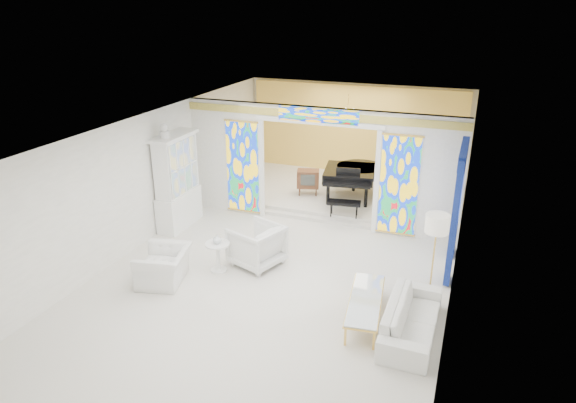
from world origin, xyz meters
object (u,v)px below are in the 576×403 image
at_px(coffee_table, 365,300).
at_px(grand_piano, 354,173).
at_px(armchair_left, 164,266).
at_px(china_cabinet, 177,182).
at_px(sofa, 412,318).
at_px(armchair_right, 256,245).
at_px(tv_console, 308,179).

xyz_separation_m(coffee_table, grand_piano, (-1.57, 5.51, 0.50)).
distance_m(armchair_left, grand_piano, 6.22).
relative_size(china_cabinet, sofa, 1.30).
relative_size(armchair_right, sofa, 0.48).
bearing_deg(sofa, grand_piano, 23.84).
height_order(china_cabinet, sofa, china_cabinet).
distance_m(china_cabinet, coffee_table, 5.90).
height_order(china_cabinet, tv_console, china_cabinet).
relative_size(sofa, coffee_table, 1.10).
bearing_deg(china_cabinet, tv_console, 48.65).
distance_m(china_cabinet, grand_piano, 4.88).
distance_m(sofa, grand_piano, 6.20).
relative_size(china_cabinet, armchair_left, 2.53).
height_order(grand_piano, tv_console, grand_piano).
bearing_deg(coffee_table, armchair_left, -178.05).
bearing_deg(sofa, coffee_table, 79.68).
bearing_deg(armchair_right, armchair_left, -27.84).
relative_size(coffee_table, tv_console, 2.65).
bearing_deg(grand_piano, armchair_right, -113.41).
relative_size(armchair_left, grand_piano, 0.39).
distance_m(china_cabinet, armchair_left, 2.94).
relative_size(armchair_left, coffee_table, 0.57).
relative_size(china_cabinet, armchair_right, 2.73).
relative_size(armchair_left, tv_console, 1.50).
bearing_deg(armchair_right, sofa, 88.35).
xyz_separation_m(china_cabinet, grand_piano, (3.75, 3.10, -0.30)).
relative_size(grand_piano, tv_console, 3.82).
height_order(armchair_right, coffee_table, armchair_right).
bearing_deg(grand_piano, armchair_left, -123.53).
bearing_deg(coffee_table, sofa, -11.11).
bearing_deg(armchair_left, armchair_right, 118.62).
xyz_separation_m(armchair_right, coffee_table, (2.66, -1.20, -0.08)).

